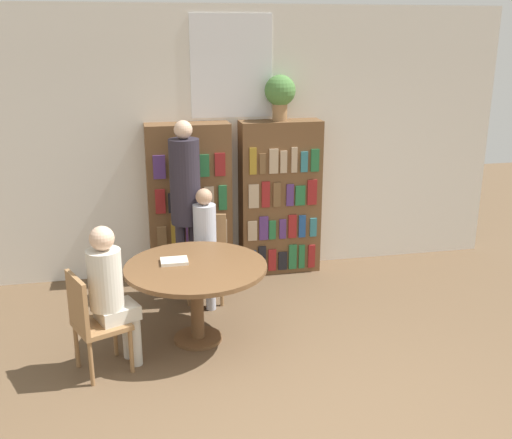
# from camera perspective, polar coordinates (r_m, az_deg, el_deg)

# --- Properties ---
(ground_plane) EXTENTS (16.00, 16.00, 0.00)m
(ground_plane) POSITION_cam_1_polar(r_m,az_deg,el_deg) (4.48, 5.40, -19.82)
(ground_plane) COLOR brown
(wall_back) EXTENTS (6.40, 0.07, 3.00)m
(wall_back) POSITION_cam_1_polar(r_m,az_deg,el_deg) (6.84, -2.31, 7.29)
(wall_back) COLOR silver
(wall_back) RESTS_ON ground_plane
(bookshelf_left) EXTENTS (0.92, 0.34, 1.77)m
(bookshelf_left) POSITION_cam_1_polar(r_m,az_deg,el_deg) (6.73, -6.33, 1.57)
(bookshelf_left) COLOR brown
(bookshelf_left) RESTS_ON ground_plane
(bookshelf_right) EXTENTS (0.92, 0.34, 1.77)m
(bookshelf_right) POSITION_cam_1_polar(r_m,az_deg,el_deg) (6.90, 2.28, 2.06)
(bookshelf_right) COLOR brown
(bookshelf_right) RESTS_ON ground_plane
(flower_vase) EXTENTS (0.34, 0.34, 0.50)m
(flower_vase) POSITION_cam_1_polar(r_m,az_deg,el_deg) (6.69, 2.31, 11.95)
(flower_vase) COLOR #997047
(flower_vase) RESTS_ON bookshelf_right
(reading_table) EXTENTS (1.27, 1.27, 0.74)m
(reading_table) POSITION_cam_1_polar(r_m,az_deg,el_deg) (5.38, -5.72, -5.47)
(reading_table) COLOR brown
(reading_table) RESTS_ON ground_plane
(chair_near_camera) EXTENTS (0.53, 0.53, 0.88)m
(chair_near_camera) POSITION_cam_1_polar(r_m,az_deg,el_deg) (5.07, -15.38, -9.12)
(chair_near_camera) COLOR olive
(chair_near_camera) RESTS_ON ground_plane
(chair_left_side) EXTENTS (0.48, 0.48, 0.88)m
(chair_left_side) POSITION_cam_1_polar(r_m,az_deg,el_deg) (6.32, -4.71, -3.16)
(chair_left_side) COLOR olive
(chair_left_side) RESTS_ON ground_plane
(seated_reader_left) EXTENTS (0.30, 0.38, 1.22)m
(seated_reader_left) POSITION_cam_1_polar(r_m,az_deg,el_deg) (6.08, -4.92, -2.14)
(seated_reader_left) COLOR #B2B7C6
(seated_reader_left) RESTS_ON ground_plane
(seated_reader_right) EXTENTS (0.41, 0.38, 1.25)m
(seated_reader_right) POSITION_cam_1_polar(r_m,az_deg,el_deg) (5.03, -13.70, -6.36)
(seated_reader_right) COLOR beige
(seated_reader_right) RESTS_ON ground_plane
(librarian_standing) EXTENTS (0.31, 0.58, 1.88)m
(librarian_standing) POSITION_cam_1_polar(r_m,az_deg,el_deg) (6.17, -6.74, 2.77)
(librarian_standing) COLOR #28232D
(librarian_standing) RESTS_ON ground_plane
(open_book_on_table) EXTENTS (0.24, 0.18, 0.03)m
(open_book_on_table) POSITION_cam_1_polar(r_m,az_deg,el_deg) (5.40, -7.79, -3.95)
(open_book_on_table) COLOR silver
(open_book_on_table) RESTS_ON reading_table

